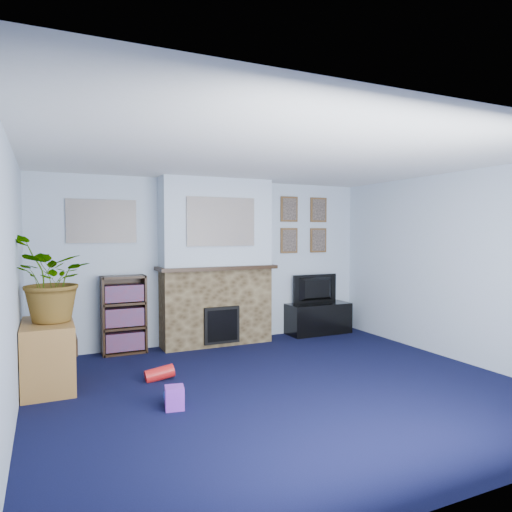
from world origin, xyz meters
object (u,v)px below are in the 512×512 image
television (318,289)px  sideboard (48,355)px  tv_stand (318,319)px  bookshelf (124,316)px

television → sideboard: (-3.97, -1.03, -0.37)m
tv_stand → television: television is taller
tv_stand → television: (0.00, 0.02, 0.49)m
tv_stand → bookshelf: bookshelf is taller
tv_stand → bookshelf: (-3.04, 0.08, 0.28)m
tv_stand → television: 0.49m
tv_stand → television: size_ratio=1.29×
tv_stand → sideboard: (-3.97, -1.01, 0.12)m
bookshelf → tv_stand: bearing=-1.4°
television → bookshelf: bearing=-1.8°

